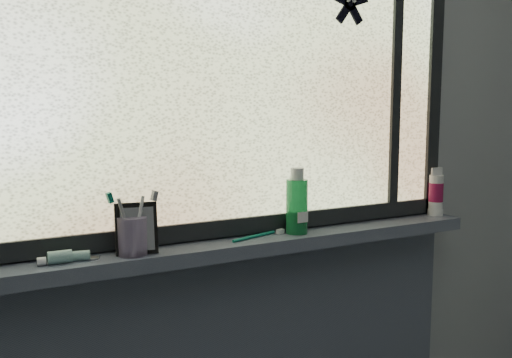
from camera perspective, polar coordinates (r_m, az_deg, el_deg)
The scene contains 13 objects.
wall_back at distance 1.68m, azimuth -2.61°, elevation 2.10°, with size 3.00×0.01×2.50m, color #9EA3A8.
windowsill at distance 1.66m, azimuth -1.43°, elevation -6.75°, with size 1.62×0.14×0.04m, color #4F576A.
window_pane at distance 1.66m, azimuth -2.31°, elevation 11.72°, with size 1.50×0.01×1.00m, color silver.
frame_bottom at distance 1.69m, azimuth -2.17°, elevation -4.75°, with size 1.60×0.03×0.05m, color black.
frame_right at distance 2.11m, azimuth 17.33°, elevation 10.46°, with size 0.05×0.03×1.10m, color black.
frame_mullion at distance 1.99m, azimuth 13.74°, elevation 10.78°, with size 0.04×0.03×1.00m, color black.
starfish_sticker at distance 1.88m, azimuth 9.35°, elevation 16.94°, with size 0.15×0.02×0.15m, color black, non-canonical shape.
vanity_mirror at distance 1.51m, azimuth -11.88°, elevation -4.86°, with size 0.11×0.05×0.14m, color black.
toothpaste_tube at distance 1.49m, azimuth -18.30°, elevation -7.33°, with size 0.18×0.04×0.03m, color silver, non-canonical shape.
toothbrush_cup at distance 1.51m, azimuth -12.26°, elevation -5.60°, with size 0.08×0.08×0.10m, color #C1A4D9.
toothbrush_lying at distance 1.67m, azimuth -0.19°, elevation -5.68°, with size 0.21×0.02×0.01m, color #0C6E59, non-canonical shape.
mouthwash_bottle at distance 1.72m, azimuth 4.11°, elevation -2.19°, with size 0.07×0.07×0.16m, color #1B8F47.
cream_tube at distance 2.09m, azimuth 17.57°, elevation -1.06°, with size 0.05×0.05×0.12m, color silver.
Camera 1 is at (-0.73, -0.20, 1.40)m, focal length 40.00 mm.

